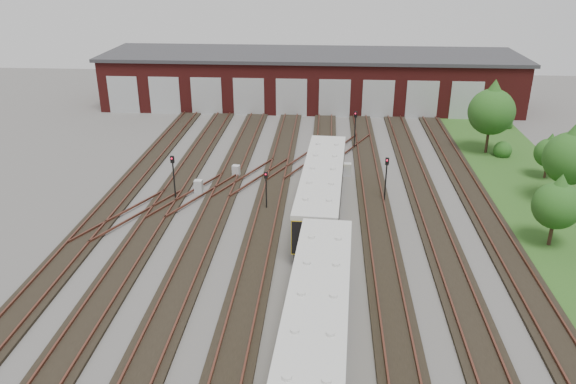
{
  "coord_description": "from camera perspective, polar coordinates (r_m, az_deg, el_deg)",
  "views": [
    {
      "loc": [
        2.2,
        -30.1,
        17.99
      ],
      "look_at": [
        -0.45,
        6.8,
        2.0
      ],
      "focal_mm": 35.0,
      "sensor_mm": 36.0,
      "label": 1
    }
  ],
  "objects": [
    {
      "name": "relay_cabinet_0",
      "position": [
        45.62,
        -9.07,
        0.56
      ],
      "size": [
        0.67,
        0.56,
        1.06
      ],
      "primitive_type": "cube",
      "rotation": [
        0.0,
        0.0,
        -0.05
      ],
      "color": "#AFB2B5",
      "rests_on": "ground"
    },
    {
      "name": "relay_cabinet_4",
      "position": [
        48.74,
        6.03,
        2.29
      ],
      "size": [
        0.67,
        0.56,
        1.12
      ],
      "primitive_type": "cube",
      "rotation": [
        0.0,
        0.0,
        -0.01
      ],
      "color": "#AFB2B5",
      "rests_on": "ground"
    },
    {
      "name": "relay_cabinet_2",
      "position": [
        40.27,
        1.68,
        -2.32
      ],
      "size": [
        0.8,
        0.73,
        1.08
      ],
      "primitive_type": "cube",
      "rotation": [
        0.0,
        0.0,
        0.37
      ],
      "color": "#AFB2B5",
      "rests_on": "ground"
    },
    {
      "name": "grass_verge",
      "position": [
        47.04,
        24.66,
        -1.34
      ],
      "size": [
        8.0,
        55.0,
        0.05
      ],
      "primitive_type": "cube",
      "color": "#214B19",
      "rests_on": "ground"
    },
    {
      "name": "metro_train",
      "position": [
        26.83,
        2.95,
        -13.26
      ],
      "size": [
        3.6,
        47.84,
        3.25
      ],
      "rotation": [
        0.0,
        0.0,
        -0.05
      ],
      "color": "black",
      "rests_on": "ground"
    },
    {
      "name": "signal_mast_2",
      "position": [
        54.94,
        6.84,
        6.73
      ],
      "size": [
        0.33,
        0.31,
        3.78
      ],
      "rotation": [
        0.0,
        0.0,
        -0.35
      ],
      "color": "black",
      "rests_on": "ground"
    },
    {
      "name": "tree_0",
      "position": [
        56.2,
        20.04,
        8.17
      ],
      "size": [
        4.31,
        4.31,
        7.14
      ],
      "color": "#352218",
      "rests_on": "ground"
    },
    {
      "name": "relay_cabinet_1",
      "position": [
        48.46,
        -5.29,
        2.13
      ],
      "size": [
        0.7,
        0.61,
        1.03
      ],
      "primitive_type": "cube",
      "rotation": [
        0.0,
        0.0,
        -0.17
      ],
      "color": "#AFB2B5",
      "rests_on": "ground"
    },
    {
      "name": "bush_1",
      "position": [
        56.77,
        21.0,
        4.22
      ],
      "size": [
        1.71,
        1.71,
        1.71
      ],
      "primitive_type": "sphere",
      "color": "#1D4E16",
      "rests_on": "ground"
    },
    {
      "name": "maintenance_shed",
      "position": [
        71.65,
        2.29,
        11.45
      ],
      "size": [
        51.0,
        12.5,
        6.35
      ],
      "color": "#531614",
      "rests_on": "ground"
    },
    {
      "name": "relay_cabinet_3",
      "position": [
        53.45,
        4.73,
        4.25
      ],
      "size": [
        0.79,
        0.71,
        1.11
      ],
      "primitive_type": "cube",
      "rotation": [
        0.0,
        0.0,
        0.28
      ],
      "color": "#AFB2B5",
      "rests_on": "ground"
    },
    {
      "name": "track_network",
      "position": [
        35.6,
        -0.27,
        -6.78
      ],
      "size": [
        30.4,
        70.0,
        0.33
      ],
      "color": "black",
      "rests_on": "ground"
    },
    {
      "name": "signal_mast_1",
      "position": [
        41.54,
        -2.24,
        0.64
      ],
      "size": [
        0.26,
        0.25,
        3.04
      ],
      "rotation": [
        0.0,
        0.0,
        -0.11
      ],
      "color": "black",
      "rests_on": "ground"
    },
    {
      "name": "tree_3",
      "position": [
        39.83,
        25.72,
        -0.77
      ],
      "size": [
        3.07,
        3.07,
        5.08
      ],
      "color": "#352218",
      "rests_on": "ground"
    },
    {
      "name": "tree_2",
      "position": [
        46.61,
        26.88,
        3.62
      ],
      "size": [
        3.97,
        3.97,
        6.58
      ],
      "color": "#352218",
      "rests_on": "ground"
    },
    {
      "name": "bush_2",
      "position": [
        66.28,
        21.37,
        6.58
      ],
      "size": [
        1.27,
        1.27,
        1.27
      ],
      "primitive_type": "sphere",
      "color": "#1D4E16",
      "rests_on": "ground"
    },
    {
      "name": "ground",
      "position": [
        35.14,
        -0.07,
        -7.42
      ],
      "size": [
        120.0,
        120.0,
        0.0
      ],
      "primitive_type": "plane",
      "color": "#4C4946",
      "rests_on": "ground"
    },
    {
      "name": "signal_mast_0",
      "position": [
        43.94,
        -11.56,
        1.98
      ],
      "size": [
        0.3,
        0.28,
        3.63
      ],
      "rotation": [
        0.0,
        0.0,
        -0.15
      ],
      "color": "black",
      "rests_on": "ground"
    },
    {
      "name": "signal_mast_3",
      "position": [
        43.36,
        9.95,
        1.81
      ],
      "size": [
        0.31,
        0.29,
        3.62
      ],
      "rotation": [
        0.0,
        0.0,
        -0.22
      ],
      "color": "black",
      "rests_on": "ground"
    },
    {
      "name": "tree_1",
      "position": [
        52.04,
        25.05,
        3.92
      ],
      "size": [
        2.44,
        2.44,
        4.05
      ],
      "color": "#352218",
      "rests_on": "ground"
    }
  ]
}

